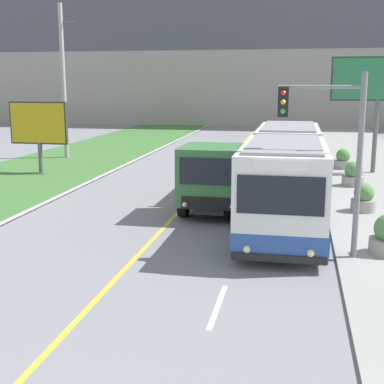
% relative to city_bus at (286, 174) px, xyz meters
% --- Properties ---
extents(apartment_block_background, '(80.00, 8.04, 23.79)m').
position_rel_city_bus_xyz_m(apartment_block_background, '(-3.96, 44.06, 10.34)').
color(apartment_block_background, gray).
rests_on(apartment_block_background, ground_plane).
extents(city_bus, '(2.65, 12.55, 3.06)m').
position_rel_city_bus_xyz_m(city_bus, '(0.00, 0.00, 0.00)').
color(city_bus, white).
rests_on(city_bus, ground_plane).
extents(dump_truck, '(2.47, 6.79, 2.58)m').
position_rel_city_bus_xyz_m(dump_truck, '(-2.53, 0.18, -0.24)').
color(dump_truck, black).
rests_on(dump_truck, ground_plane).
extents(utility_pole_far, '(1.80, 0.28, 9.63)m').
position_rel_city_bus_xyz_m(utility_pole_far, '(-14.35, 12.84, 3.32)').
color(utility_pole_far, '#9E9E99').
rests_on(utility_pole_far, ground_plane).
extents(traffic_light_mast, '(2.28, 0.32, 5.10)m').
position_rel_city_bus_xyz_m(traffic_light_mast, '(1.31, -4.77, 1.72)').
color(traffic_light_mast, slate).
rests_on(traffic_light_mast, ground_plane).
extents(billboard_large, '(4.85, 0.24, 6.14)m').
position_rel_city_bus_xyz_m(billboard_large, '(4.40, 10.13, 3.19)').
color(billboard_large, '#59595B').
rests_on(billboard_large, ground_plane).
extents(billboard_small, '(3.21, 0.24, 3.83)m').
position_rel_city_bus_xyz_m(billboard_small, '(-13.17, 6.91, 1.05)').
color(billboard_small, '#59595B').
rests_on(billboard_small, ground_plane).
extents(planter_round_second, '(0.93, 0.93, 1.07)m').
position_rel_city_bus_xyz_m(planter_round_second, '(2.88, 0.87, -1.01)').
color(planter_round_second, gray).
rests_on(planter_round_second, sidewalk_right).
extents(planter_round_third, '(1.04, 1.04, 1.14)m').
position_rel_city_bus_xyz_m(planter_round_third, '(2.99, 6.03, -0.98)').
color(planter_round_third, gray).
rests_on(planter_round_third, sidewalk_right).
extents(planter_round_far, '(0.98, 0.98, 1.12)m').
position_rel_city_bus_xyz_m(planter_round_far, '(2.91, 11.20, -0.98)').
color(planter_round_far, gray).
rests_on(planter_round_far, sidewalk_right).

